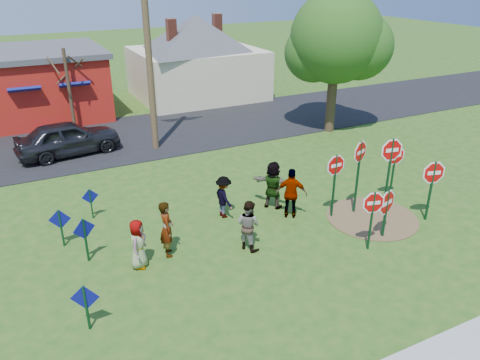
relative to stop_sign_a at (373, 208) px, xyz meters
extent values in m
plane|color=#245017|center=(-3.02, 2.50, -1.46)|extent=(120.00, 120.00, 0.00)
cube|color=black|center=(-3.02, 14.00, -1.44)|extent=(120.00, 7.50, 0.04)
cylinder|color=brown|center=(1.48, 1.50, -1.44)|extent=(3.20, 3.20, 0.03)
cube|color=#A82110|center=(-8.52, 20.50, 0.34)|extent=(9.00, 7.00, 3.60)
cube|color=#4C4C51|center=(-8.52, 20.50, 2.29)|extent=(9.40, 7.40, 0.30)
cube|color=navy|center=(-8.52, 16.90, 0.94)|extent=(1.60, 0.78, 0.45)
cube|color=navy|center=(-6.02, 16.90, 0.94)|extent=(1.60, 0.78, 0.45)
cube|color=beige|center=(2.48, 20.50, 0.14)|extent=(8.00, 7.00, 3.20)
pyramid|color=#4C4C51|center=(2.48, 20.50, 3.94)|extent=(9.40, 9.40, 2.20)
cube|color=brown|center=(0.48, 19.50, 3.14)|extent=(0.55, 0.55, 1.40)
cube|color=brown|center=(4.48, 21.50, 3.14)|extent=(0.55, 0.55, 1.40)
cube|color=#103D20|center=(0.00, 0.00, -0.46)|extent=(0.07, 0.08, 1.99)
cylinder|color=white|center=(0.00, 0.00, 0.18)|extent=(0.93, 0.27, 0.96)
cylinder|color=#BA0606|center=(0.00, 0.00, 0.18)|extent=(0.80, 0.24, 0.83)
cube|color=white|center=(0.00, 0.00, 0.18)|extent=(0.41, 0.12, 0.12)
cube|color=#103D20|center=(1.19, 2.15, -0.10)|extent=(0.08, 0.08, 2.73)
cylinder|color=white|center=(1.19, 2.15, 0.89)|extent=(0.98, 0.38, 1.04)
cylinder|color=#BA0606|center=(1.19, 2.15, 0.89)|extent=(0.85, 0.33, 0.90)
cube|color=white|center=(1.19, 2.15, 0.89)|extent=(0.43, 0.16, 0.13)
cylinder|color=gold|center=(1.19, 2.15, 0.89)|extent=(0.98, 0.37, 1.04)
cube|color=#103D20|center=(2.02, 1.54, -0.02)|extent=(0.07, 0.08, 2.87)
cylinder|color=white|center=(2.02, 1.54, 1.02)|extent=(1.06, 0.23, 1.08)
cylinder|color=#BA0606|center=(2.02, 1.54, 1.02)|extent=(0.92, 0.20, 0.93)
cube|color=white|center=(2.02, 1.54, 1.02)|extent=(0.47, 0.10, 0.13)
cube|color=#103D20|center=(3.06, 2.34, -0.36)|extent=(0.07, 0.08, 2.19)
cylinder|color=white|center=(3.06, 2.34, 0.37)|extent=(1.00, 0.21, 1.01)
cylinder|color=#BA0606|center=(3.06, 2.34, 0.37)|extent=(0.86, 0.19, 0.87)
cube|color=white|center=(3.06, 2.34, 0.37)|extent=(0.44, 0.09, 0.13)
cylinder|color=gold|center=(3.06, 2.34, 0.37)|extent=(1.00, 0.21, 1.01)
cube|color=#103D20|center=(0.94, 0.37, -0.62)|extent=(0.08, 0.09, 1.68)
cylinder|color=white|center=(0.94, 0.37, -0.20)|extent=(1.11, 0.34, 1.16)
cylinder|color=#BA0606|center=(0.94, 0.37, -0.20)|extent=(0.96, 0.30, 1.00)
cube|color=white|center=(0.94, 0.37, -0.20)|extent=(0.49, 0.15, 0.14)
cube|color=#103D20|center=(3.09, 0.57, -0.36)|extent=(0.08, 0.09, 2.20)
cylinder|color=white|center=(3.09, 0.57, 0.35)|extent=(1.05, 0.33, 1.09)
cylinder|color=#BA0606|center=(3.09, 0.57, 0.35)|extent=(0.91, 0.29, 0.94)
cube|color=white|center=(3.09, 0.57, 0.35)|extent=(0.46, 0.14, 0.14)
cylinder|color=gold|center=(3.09, 0.57, 0.35)|extent=(1.05, 0.32, 1.09)
cube|color=#103D20|center=(0.26, 2.25, -0.29)|extent=(0.05, 0.07, 2.35)
cylinder|color=white|center=(0.26, 2.25, 0.53)|extent=(1.00, 0.05, 1.00)
cylinder|color=#BA0606|center=(0.26, 2.25, 0.53)|extent=(0.86, 0.05, 0.86)
cube|color=white|center=(0.26, 2.25, 0.53)|extent=(0.44, 0.02, 0.12)
cube|color=#103D20|center=(-8.54, 0.25, -0.82)|extent=(0.07, 0.08, 1.27)
cube|color=navy|center=(-8.54, 0.25, -0.52)|extent=(0.65, 0.27, 0.69)
cube|color=#103D20|center=(-8.02, 3.28, -0.74)|extent=(0.07, 0.08, 1.44)
cube|color=navy|center=(-8.02, 3.28, -0.35)|extent=(0.67, 0.21, 0.69)
cube|color=#103D20|center=(-8.57, 4.49, -0.82)|extent=(0.07, 0.07, 1.29)
cube|color=navy|center=(-8.57, 4.49, -0.49)|extent=(0.67, 0.17, 0.68)
cube|color=#103D20|center=(-7.39, 5.94, -0.89)|extent=(0.05, 0.06, 1.13)
cube|color=navy|center=(-7.39, 5.94, -0.60)|extent=(0.58, 0.04, 0.58)
imported|color=#445A8E|center=(-6.70, 2.30, -0.69)|extent=(0.82, 0.90, 1.54)
imported|color=#1E735F|center=(-5.73, 2.55, -0.56)|extent=(0.54, 0.73, 1.81)
imported|color=brown|center=(-3.35, 1.76, -0.63)|extent=(0.90, 0.99, 1.65)
imported|color=#343439|center=(-3.17, 3.97, -0.69)|extent=(0.62, 1.02, 1.54)
imported|color=#50325C|center=(-1.06, 2.88, -0.53)|extent=(1.14, 1.00, 1.85)
imported|color=#1D4F26|center=(-1.25, 3.83, -0.56)|extent=(1.51, 1.60, 1.80)
imported|color=#29292D|center=(-7.16, 12.78, -0.62)|extent=(4.93, 2.51, 1.61)
cylinder|color=#4C3823|center=(-3.26, 11.79, 3.45)|extent=(0.31, 0.31, 9.83)
cylinder|color=#382819|center=(6.07, 10.25, 0.52)|extent=(0.50, 0.50, 3.96)
sphere|color=#234A13|center=(6.07, 10.25, 3.49)|extent=(4.68, 4.68, 4.68)
sphere|color=#234A13|center=(7.15, 9.71, 3.04)|extent=(3.42, 3.42, 3.42)
sphere|color=#234A13|center=(5.26, 10.97, 2.68)|extent=(3.06, 3.06, 3.06)
cylinder|color=#382819|center=(-6.37, 16.49, 0.75)|extent=(0.18, 0.18, 4.41)
camera|label=1|loc=(-9.25, -9.44, 6.63)|focal=35.00mm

